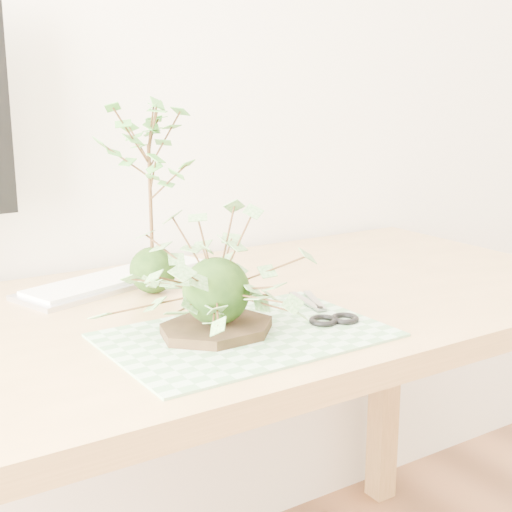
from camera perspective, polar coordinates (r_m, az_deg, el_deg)
name	(u,v)px	position (r m, az deg, el deg)	size (l,w,h in m)	color
desk	(184,361)	(1.22, -5.78, -8.33)	(1.60, 0.70, 0.74)	tan
cutting_mat	(246,335)	(1.06, -0.80, -6.34)	(0.41, 0.27, 0.00)	#5B8F5A
stone_dish	(217,328)	(1.06, -3.16, -5.80)	(0.18, 0.18, 0.01)	black
ivy_kokedama	(216,260)	(1.03, -3.23, -0.32)	(0.34, 0.34, 0.20)	black
maple_kokedama	(149,156)	(1.25, -8.56, 7.89)	(0.20, 0.20, 0.35)	black
keyboard	(120,279)	(1.37, -10.83, -1.79)	(0.42, 0.24, 0.02)	silver
scissors	(332,315)	(1.14, 6.14, -4.68)	(0.09, 0.19, 0.01)	gray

